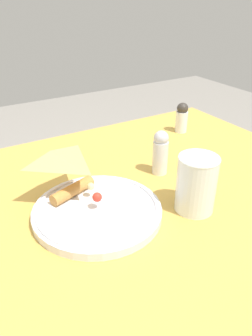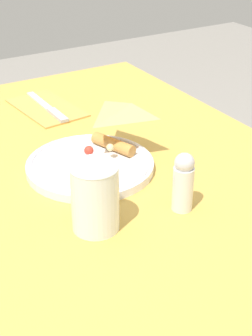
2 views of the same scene
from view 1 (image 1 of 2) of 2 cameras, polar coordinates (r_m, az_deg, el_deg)
dining_table at (r=0.73m, az=-4.29°, el=-13.09°), size 1.12×0.73×0.71m
plate_pizza at (r=0.63m, az=-5.29°, el=-7.01°), size 0.24×0.24×0.05m
milk_glass at (r=0.63m, az=12.11°, el=-2.93°), size 0.08×0.08×0.11m
salt_shaker at (r=0.75m, az=6.02°, el=2.75°), size 0.03×0.03×0.10m
pepper_shaker at (r=0.99m, az=9.69°, el=8.68°), size 0.03×0.03×0.09m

